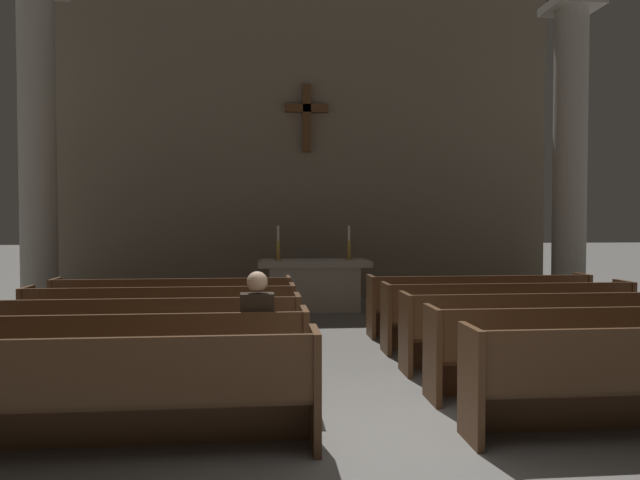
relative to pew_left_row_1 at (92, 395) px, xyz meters
name	(u,v)px	position (x,y,z in m)	size (l,w,h in m)	color
ground_plane	(393,444)	(2.34, 0.04, -0.48)	(80.00, 80.00, 0.00)	slate
pew_left_row_1	(92,395)	(0.00, 0.00, 0.00)	(3.47, 0.50, 0.95)	brown
pew_left_row_2	(124,361)	(0.00, 1.12, 0.00)	(3.47, 0.50, 0.95)	brown
pew_left_row_3	(146,338)	(0.00, 2.24, 0.00)	(3.47, 0.50, 0.95)	brown
pew_left_row_4	(162,322)	(0.00, 3.36, 0.00)	(3.47, 0.50, 0.95)	brown
pew_left_row_5	(174,309)	(0.00, 4.48, 0.00)	(3.47, 0.50, 0.95)	brown
pew_right_row_2	(596,351)	(4.67, 1.12, 0.00)	(3.47, 0.50, 0.95)	brown
pew_right_row_3	(545,331)	(4.67, 2.24, 0.00)	(3.47, 0.50, 0.95)	brown
pew_right_row_4	(508,316)	(4.67, 3.36, 0.00)	(3.47, 0.50, 0.95)	brown
pew_right_row_5	(479,305)	(4.67, 4.48, 0.00)	(3.47, 0.50, 0.95)	brown
column_left_second	(38,156)	(-2.77, 7.01, 2.49)	(0.98, 0.98, 6.11)	#ADA89E
column_right_second	(570,161)	(7.45, 7.01, 2.49)	(0.98, 0.98, 6.11)	#ADA89E
altar	(314,284)	(2.34, 7.30, 0.06)	(2.20, 0.90, 1.01)	#A8A399
candlestick_left	(278,249)	(1.64, 7.30, 0.75)	(0.16, 0.16, 0.68)	#B79338
candlestick_right	(349,249)	(3.04, 7.30, 0.75)	(0.16, 0.16, 0.68)	#B79338
apse_with_cross	(306,136)	(2.34, 9.33, 3.23)	(11.27, 0.43, 7.41)	gray
lone_worshipper	(257,335)	(1.25, 1.16, 0.22)	(0.32, 0.43, 1.32)	#26262B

